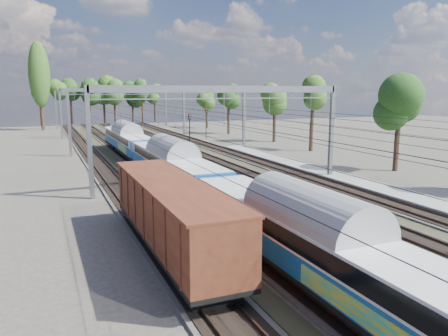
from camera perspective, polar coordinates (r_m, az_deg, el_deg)
name	(u,v)px	position (r m, az deg, el deg)	size (l,w,h in m)	color
track_bed	(176,161)	(53.40, -6.24, 0.88)	(21.00, 130.00, 0.34)	#47423A
platform	(410,197)	(38.08, 23.14, -3.53)	(3.00, 70.00, 0.30)	gray
catenary	(162,107)	(60.26, -8.16, 7.91)	(25.65, 130.00, 9.00)	slate
tree_belt	(145,91)	(101.19, -10.22, 9.85)	(40.42, 100.08, 11.81)	black
poplar	(39,75)	(103.61, -22.99, 11.13)	(4.40, 4.40, 19.04)	black
emu_train	(174,160)	(38.13, -6.61, 1.02)	(3.04, 64.36, 4.45)	black
freight_boxcar	(171,213)	(22.93, -6.93, -5.81)	(3.07, 14.80, 3.82)	black
worker	(122,128)	(94.26, -13.17, 5.12)	(0.64, 0.42, 1.74)	black
signal_near	(190,130)	(55.67, -4.50, 4.91)	(0.39, 0.35, 5.67)	black
signal_far	(206,120)	(77.81, -2.36, 6.29)	(0.36, 0.33, 5.44)	black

